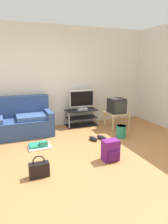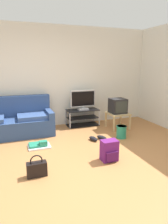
{
  "view_description": "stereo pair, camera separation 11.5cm",
  "coord_description": "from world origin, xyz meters",
  "px_view_note": "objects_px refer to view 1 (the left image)",
  "views": [
    {
      "loc": [
        -1.0,
        -3.03,
        1.7
      ],
      "look_at": [
        0.59,
        0.98,
        0.67
      ],
      "focal_mm": 32.51,
      "sensor_mm": 36.0,
      "label": 1
    },
    {
      "loc": [
        -0.9,
        -3.07,
        1.7
      ],
      "look_at": [
        0.59,
        0.98,
        0.67
      ],
      "focal_mm": 32.51,
      "sensor_mm": 36.0,
      "label": 2
    }
  ],
  "objects_px": {
    "crt_tv": "(117,106)",
    "sneakers_pair": "(97,138)",
    "couch": "(10,123)",
    "tv_stand": "(81,117)",
    "handbag": "(39,169)",
    "flat_tv": "(82,100)",
    "floor_tray": "(39,146)",
    "cleaning_bucket": "(121,131)",
    "side_table": "(117,115)",
    "backpack": "(111,150)"
  },
  "relations": [
    {
      "from": "couch",
      "to": "floor_tray",
      "type": "xyz_separation_m",
      "value": [
        0.51,
        -0.98,
        -0.29
      ]
    },
    {
      "from": "couch",
      "to": "cleaning_bucket",
      "type": "distance_m",
      "value": 2.65
    },
    {
      "from": "handbag",
      "to": "cleaning_bucket",
      "type": "relative_size",
      "value": 1.21
    },
    {
      "from": "side_table",
      "to": "crt_tv",
      "type": "xyz_separation_m",
      "value": [
        0.0,
        0.02,
        0.26
      ]
    },
    {
      "from": "tv_stand",
      "to": "floor_tray",
      "type": "distance_m",
      "value": 1.83
    },
    {
      "from": "tv_stand",
      "to": "sneakers_pair",
      "type": "xyz_separation_m",
      "value": [
        -0.07,
        -1.21,
        -0.18
      ]
    },
    {
      "from": "flat_tv",
      "to": "floor_tray",
      "type": "height_order",
      "value": "flat_tv"
    },
    {
      "from": "sneakers_pair",
      "to": "cleaning_bucket",
      "type": "bearing_deg",
      "value": -5.81
    },
    {
      "from": "tv_stand",
      "to": "side_table",
      "type": "xyz_separation_m",
      "value": [
        0.79,
        -0.58,
        0.13
      ]
    },
    {
      "from": "couch",
      "to": "tv_stand",
      "type": "height_order",
      "value": "couch"
    },
    {
      "from": "floor_tray",
      "to": "tv_stand",
      "type": "bearing_deg",
      "value": 39.93
    },
    {
      "from": "tv_stand",
      "to": "flat_tv",
      "type": "bearing_deg",
      "value": -90.0
    },
    {
      "from": "floor_tray",
      "to": "flat_tv",
      "type": "bearing_deg",
      "value": 39.38
    },
    {
      "from": "handbag",
      "to": "sneakers_pair",
      "type": "distance_m",
      "value": 1.85
    },
    {
      "from": "couch",
      "to": "handbag",
      "type": "height_order",
      "value": "couch"
    },
    {
      "from": "crt_tv",
      "to": "backpack",
      "type": "xyz_separation_m",
      "value": [
        -1.08,
        -1.64,
        -0.43
      ]
    },
    {
      "from": "flat_tv",
      "to": "floor_tray",
      "type": "relative_size",
      "value": 1.55
    },
    {
      "from": "tv_stand",
      "to": "couch",
      "type": "bearing_deg",
      "value": -174.5
    },
    {
      "from": "tv_stand",
      "to": "handbag",
      "type": "xyz_separation_m",
      "value": [
        -1.57,
        -2.29,
        -0.1
      ]
    },
    {
      "from": "tv_stand",
      "to": "floor_tray",
      "type": "xyz_separation_m",
      "value": [
        -1.39,
        -1.17,
        -0.19
      ]
    },
    {
      "from": "floor_tray",
      "to": "crt_tv",
      "type": "bearing_deg",
      "value": 15.49
    },
    {
      "from": "crt_tv",
      "to": "sneakers_pair",
      "type": "distance_m",
      "value": 1.22
    },
    {
      "from": "cleaning_bucket",
      "to": "sneakers_pair",
      "type": "relative_size",
      "value": 0.7
    },
    {
      "from": "flat_tv",
      "to": "backpack",
      "type": "relative_size",
      "value": 1.86
    },
    {
      "from": "handbag",
      "to": "side_table",
      "type": "bearing_deg",
      "value": 35.85
    },
    {
      "from": "cleaning_bucket",
      "to": "sneakers_pair",
      "type": "xyz_separation_m",
      "value": [
        -0.58,
        0.06,
        -0.11
      ]
    },
    {
      "from": "crt_tv",
      "to": "backpack",
      "type": "height_order",
      "value": "crt_tv"
    },
    {
      "from": "tv_stand",
      "to": "sneakers_pair",
      "type": "height_order",
      "value": "tv_stand"
    },
    {
      "from": "couch",
      "to": "flat_tv",
      "type": "height_order",
      "value": "flat_tv"
    },
    {
      "from": "cleaning_bucket",
      "to": "tv_stand",
      "type": "bearing_deg",
      "value": 112.02
    },
    {
      "from": "side_table",
      "to": "cleaning_bucket",
      "type": "distance_m",
      "value": 0.77
    },
    {
      "from": "tv_stand",
      "to": "cleaning_bucket",
      "type": "xyz_separation_m",
      "value": [
        0.51,
        -1.27,
        -0.07
      ]
    },
    {
      "from": "flat_tv",
      "to": "sneakers_pair",
      "type": "distance_m",
      "value": 1.37
    },
    {
      "from": "handbag",
      "to": "sneakers_pair",
      "type": "relative_size",
      "value": 0.85
    },
    {
      "from": "side_table",
      "to": "floor_tray",
      "type": "relative_size",
      "value": 1.16
    },
    {
      "from": "side_table",
      "to": "handbag",
      "type": "height_order",
      "value": "side_table"
    },
    {
      "from": "couch",
      "to": "crt_tv",
      "type": "relative_size",
      "value": 4.9
    },
    {
      "from": "couch",
      "to": "tv_stand",
      "type": "xyz_separation_m",
      "value": [
        1.9,
        0.18,
        -0.11
      ]
    },
    {
      "from": "tv_stand",
      "to": "crt_tv",
      "type": "bearing_deg",
      "value": -35.21
    },
    {
      "from": "tv_stand",
      "to": "backpack",
      "type": "xyz_separation_m",
      "value": [
        -0.28,
        -2.2,
        -0.04
      ]
    },
    {
      "from": "tv_stand",
      "to": "floor_tray",
      "type": "bearing_deg",
      "value": -140.07
    },
    {
      "from": "flat_tv",
      "to": "cleaning_bucket",
      "type": "distance_m",
      "value": 1.46
    },
    {
      "from": "crt_tv",
      "to": "cleaning_bucket",
      "type": "height_order",
      "value": "crt_tv"
    },
    {
      "from": "tv_stand",
      "to": "handbag",
      "type": "height_order",
      "value": "tv_stand"
    },
    {
      "from": "cleaning_bucket",
      "to": "handbag",
      "type": "bearing_deg",
      "value": -153.94
    },
    {
      "from": "flat_tv",
      "to": "cleaning_bucket",
      "type": "height_order",
      "value": "flat_tv"
    },
    {
      "from": "tv_stand",
      "to": "floor_tray",
      "type": "height_order",
      "value": "tv_stand"
    },
    {
      "from": "side_table",
      "to": "handbag",
      "type": "xyz_separation_m",
      "value": [
        -2.37,
        -1.71,
        -0.23
      ]
    },
    {
      "from": "tv_stand",
      "to": "side_table",
      "type": "distance_m",
      "value": 0.99
    },
    {
      "from": "tv_stand",
      "to": "crt_tv",
      "type": "xyz_separation_m",
      "value": [
        0.79,
        -0.56,
        0.39
      ]
    }
  ]
}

